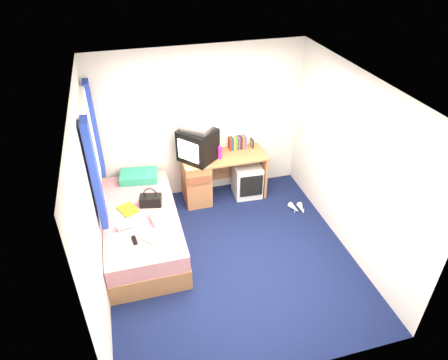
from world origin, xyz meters
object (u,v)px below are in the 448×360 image
object	(u,v)px
bed	(142,229)
handbag	(151,200)
crt_tv	(198,145)
white_heels	(298,208)
towel	(163,217)
aerosol_can	(216,149)
desk	(207,177)
pillow	(139,176)
storage_cube	(247,180)
remote_control	(134,240)
pink_water_bottle	(220,153)
water_bottle	(125,226)
vcr	(197,128)
magazine	(128,209)
picture_frame	(252,143)
colour_swatch_fan	(148,240)

from	to	relation	value
bed	handbag	bearing A→B (deg)	39.73
crt_tv	white_heels	world-z (taller)	crt_tv
towel	aerosol_can	bearing A→B (deg)	48.43
desk	aerosol_can	xyz separation A→B (m)	(0.17, 0.09, 0.43)
crt_tv	white_heels	distance (m)	1.85
pillow	handbag	world-z (taller)	handbag
white_heels	bed	bearing A→B (deg)	-177.31
storage_cube	white_heels	size ratio (longest dim) A/B	1.96
storage_cube	crt_tv	size ratio (longest dim) A/B	0.81
pillow	desk	bearing A→B (deg)	0.54
desk	remote_control	bearing A→B (deg)	-132.06
white_heels	remote_control	bearing A→B (deg)	-165.56
pink_water_bottle	water_bottle	bearing A→B (deg)	-145.85
pink_water_bottle	towel	bearing A→B (deg)	-136.63
vcr	crt_tv	bearing A→B (deg)	-97.15
desk	vcr	distance (m)	0.88
white_heels	magazine	bearing A→B (deg)	-180.00
bed	pillow	distance (m)	0.89
vcr	bed	bearing A→B (deg)	-97.48
desk	handbag	xyz separation A→B (m)	(-0.95, -0.69, 0.21)
storage_cube	towel	distance (m)	1.81
vcr	water_bottle	size ratio (longest dim) A/B	2.06
picture_frame	pillow	bearing A→B (deg)	-177.36
crt_tv	storage_cube	bearing A→B (deg)	45.02
storage_cube	picture_frame	size ratio (longest dim) A/B	3.85
pillow	aerosol_can	bearing A→B (deg)	4.71
magazine	towel	bearing A→B (deg)	-37.67
aerosol_can	towel	distance (m)	1.54
pillow	remote_control	xyz separation A→B (m)	(-0.19, -1.35, -0.05)
pillow	towel	bearing A→B (deg)	-78.65
picture_frame	colour_swatch_fan	size ratio (longest dim) A/B	0.64
vcr	white_heels	bearing A→B (deg)	15.52
pink_water_bottle	handbag	bearing A→B (deg)	-151.68
pink_water_bottle	magazine	xyz separation A→B (m)	(-1.46, -0.65, -0.30)
magazine	picture_frame	bearing A→B (deg)	22.84
remote_control	towel	bearing A→B (deg)	31.55
bed	storage_cube	size ratio (longest dim) A/B	3.71
storage_cube	picture_frame	world-z (taller)	picture_frame
towel	water_bottle	bearing A→B (deg)	-173.74
remote_control	colour_swatch_fan	bearing A→B (deg)	-21.18
pink_water_bottle	remote_control	size ratio (longest dim) A/B	1.23
aerosol_can	remote_control	distance (m)	2.04
handbag	water_bottle	bearing A→B (deg)	-119.86
white_heels	colour_swatch_fan	bearing A→B (deg)	-163.80
crt_tv	towel	world-z (taller)	crt_tv
crt_tv	white_heels	bearing A→B (deg)	22.83
aerosol_can	vcr	bearing A→B (deg)	-163.64
magazine	remote_control	bearing A→B (deg)	-86.94
bed	pink_water_bottle	distance (m)	1.62
vcr	white_heels	distance (m)	2.01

